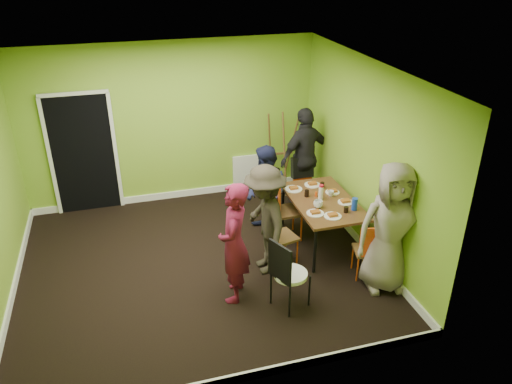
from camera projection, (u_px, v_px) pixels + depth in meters
ground at (199, 265)px, 7.22m from camera, size 5.00×5.00×0.00m
room_walls at (193, 204)px, 6.81m from camera, size 5.04×4.54×2.82m
dining_table at (323, 203)px, 7.45m from camera, size 0.90×1.50×0.75m
chair_left_far at (282, 206)px, 7.64m from camera, size 0.42×0.42×1.00m
chair_left_near at (278, 233)px, 7.04m from camera, size 0.46×0.45×0.91m
chair_back_end at (303, 173)px, 8.54m from camera, size 0.38×0.44×0.91m
chair_front_end at (369, 248)px, 6.75m from camera, size 0.42×0.42×0.85m
chair_bentwood at (287, 271)px, 6.17m from camera, size 0.51×0.50×0.99m
easel at (282, 152)px, 9.09m from camera, size 0.62×0.58×1.54m
plate_near_left at (294, 189)px, 7.73m from camera, size 0.27×0.27×0.01m
plate_near_right at (315, 213)px, 7.05m from camera, size 0.25×0.25×0.01m
plate_far_back at (312, 185)px, 7.87m from camera, size 0.25×0.25×0.01m
plate_far_front at (333, 216)px, 6.98m from camera, size 0.25×0.25×0.01m
plate_wall_back at (332, 192)px, 7.64m from camera, size 0.22×0.22×0.01m
plate_wall_front at (345, 202)px, 7.35m from camera, size 0.23×0.23×0.01m
thermos at (321, 193)px, 7.40m from camera, size 0.07×0.07×0.21m
blue_bottle at (355, 204)px, 7.11m from camera, size 0.08×0.08×0.18m
orange_bottle at (316, 194)px, 7.51m from camera, size 0.04×0.04×0.07m
glass_mid at (307, 193)px, 7.50m from camera, size 0.07×0.07×0.11m
glass_back at (322, 185)px, 7.76m from camera, size 0.06×0.06×0.10m
glass_front at (346, 210)px, 7.07m from camera, size 0.07×0.07×0.09m
cup_a at (318, 204)px, 7.19m from camera, size 0.14×0.14×0.11m
cup_b at (331, 193)px, 7.52m from camera, size 0.09×0.09×0.09m
person_standing at (234, 243)px, 6.24m from camera, size 0.57×0.69×1.63m
person_left_far at (266, 193)px, 7.66m from camera, size 0.71×0.83×1.48m
person_left_near at (265, 220)px, 6.80m from camera, size 0.61×1.04×1.59m
person_back_end at (305, 157)px, 8.58m from camera, size 1.11×0.75×1.75m
person_front_end at (391, 228)px, 6.40m from camera, size 0.97×0.72×1.81m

